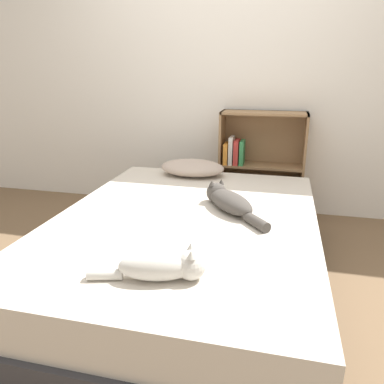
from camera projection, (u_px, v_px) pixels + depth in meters
name	position (u px, v px, depth m)	size (l,w,h in m)	color
ground_plane	(186.00, 283.00, 2.33)	(8.00, 8.00, 0.00)	brown
wall_back	(227.00, 71.00, 3.27)	(8.00, 0.06, 2.50)	white
bed	(186.00, 251.00, 2.26)	(1.54, 2.08, 0.45)	#333338
pillow	(192.00, 168.00, 2.99)	(0.51, 0.31, 0.13)	#B29E8E
cat_light	(164.00, 266.00, 1.52)	(0.48, 0.21, 0.15)	beige
cat_dark	(229.00, 201.00, 2.27)	(0.45, 0.51, 0.15)	#47423D
bookshelf	(258.00, 162.00, 3.32)	(0.72, 0.26, 0.93)	#8E6B47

